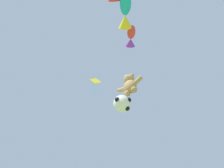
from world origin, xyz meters
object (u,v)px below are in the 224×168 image
at_px(fish_kite_teal, 125,13).
at_px(diamond_kite, 95,82).
at_px(teddy_bear_kite, 130,84).
at_px(soccer_ball_kite, 122,104).
at_px(fish_kite_crimson, 131,37).

bearing_deg(fish_kite_teal, diamond_kite, 148.69).
bearing_deg(teddy_bear_kite, fish_kite_teal, -56.51).
bearing_deg(diamond_kite, soccer_ball_kite, -6.49).
xyz_separation_m(soccer_ball_kite, fish_kite_crimson, (1.95, -1.22, 5.16)).
bearing_deg(fish_kite_crimson, diamond_kite, 162.19).
height_order(fish_kite_crimson, fish_kite_teal, fish_kite_crimson).
bearing_deg(teddy_bear_kite, diamond_kite, 172.94).
relative_size(fish_kite_teal, diamond_kite, 0.92).
height_order(soccer_ball_kite, diamond_kite, diamond_kite).
relative_size(teddy_bear_kite, diamond_kite, 0.70).
relative_size(soccer_ball_kite, diamond_kite, 0.43).
distance_m(teddy_bear_kite, soccer_ball_kite, 1.43).
distance_m(fish_kite_crimson, fish_kite_teal, 1.97).
distance_m(fish_kite_teal, diamond_kite, 6.45).
height_order(teddy_bear_kite, fish_kite_teal, fish_kite_teal).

